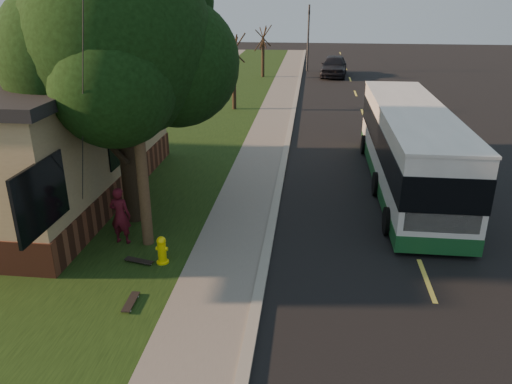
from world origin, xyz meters
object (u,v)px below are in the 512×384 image
fire_hydrant (162,250)px  skateboard_spare (139,261)px  transit_bus (409,146)px  dumpster (48,156)px  distant_car (334,66)px  skateboarder (120,216)px  traffic_signal (308,33)px  utility_pole (133,76)px  leafy_tree (121,46)px  skateboard_main (131,302)px  bare_tree_near (234,73)px  bare_tree_far (263,52)px

fire_hydrant → skateboard_spare: 0.69m
transit_bus → dumpster: 13.40m
distant_car → skateboarder: bearing=-97.6°
dumpster → traffic_signal: bearing=71.3°
utility_pole → leafy_tree: utility_pole is taller
skateboard_main → bare_tree_near: bearing=92.1°
leafy_tree → transit_bus: bearing=23.0°
fire_hydrant → bare_tree_near: bearing=92.9°
fire_hydrant → transit_bus: bearing=41.8°
utility_pole → bare_tree_far: 29.13m
bare_tree_far → skateboard_main: bearing=-89.6°
utility_pole → traffic_signal: bearing=83.4°
fire_hydrant → skateboard_main: (-0.19, -1.86, -0.31)m
transit_bus → skateboarder: transit_bus is taller
fire_hydrant → bare_tree_far: bare_tree_far is taller
skateboarder → distant_car: 31.18m
fire_hydrant → utility_pole: utility_pole is taller
traffic_signal → distant_car: 4.13m
transit_bus → bare_tree_far: bearing=107.5°
fire_hydrant → skateboard_spare: fire_hydrant is taller
bare_tree_near → utility_pole: bearing=-89.3°
leafy_tree → dumpster: size_ratio=4.65×
leafy_tree → skateboard_spare: 5.81m
bare_tree_far → transit_bus: 24.83m
fire_hydrant → skateboarder: 1.77m
bare_tree_near → skateboard_main: bearing=-87.9°
bare_tree_near → bare_tree_far: 12.01m
skateboarder → skateboard_main: (1.23, -2.83, -0.76)m
utility_pole → dumpster: size_ratio=5.41×
skateboard_spare → dumpster: size_ratio=0.48×
bare_tree_far → dumpster: (-5.90, -23.71, -1.32)m
utility_pole → skateboard_main: size_ratio=11.48×
leafy_tree → skateboard_main: leafy_tree is taller
skateboarder → dumpster: 7.23m
fire_hydrant → skateboard_main: fire_hydrant is taller
skateboard_main → distant_car: 33.74m
utility_pole → dumpster: 8.66m
leafy_tree → bare_tree_far: leafy_tree is taller
skateboard_main → fire_hydrant: bearing=84.3°
transit_bus → skateboard_spare: 10.10m
leafy_tree → traffic_signal: leafy_tree is taller
bare_tree_near → bare_tree_far: (0.50, 12.00, -0.15)m
skateboarder → skateboard_main: bearing=119.2°
bare_tree_near → bare_tree_far: bearing=87.6°
skateboarder → dumpster: (-4.89, 5.32, -0.20)m
traffic_signal → skateboarder: 33.42m
bare_tree_near → transit_bus: bare_tree_near is taller
bare_tree_near → traffic_signal: bearing=76.0°
skateboarder → dumpster: skateboarder is taller
traffic_signal → skateboard_main: traffic_signal is taller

